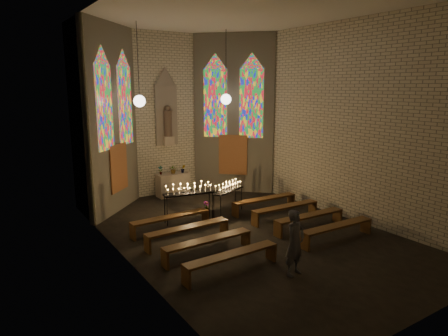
{
  "coord_description": "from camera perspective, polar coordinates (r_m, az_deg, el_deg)",
  "views": [
    {
      "loc": [
        -7.37,
        -10.02,
        4.74
      ],
      "look_at": [
        -0.26,
        0.92,
        2.06
      ],
      "focal_mm": 32.0,
      "sensor_mm": 36.0,
      "label": 1
    }
  ],
  "objects": [
    {
      "name": "pew_left_1",
      "position": [
        12.43,
        -5.18,
        -8.72
      ],
      "size": [
        2.76,
        0.45,
        0.53
      ],
      "rotation": [
        0.0,
        0.0,
        0.02
      ],
      "color": "#503216",
      "rests_on": "ground"
    },
    {
      "name": "flower_vase_left",
      "position": [
        17.37,
        -9.05,
        -0.31
      ],
      "size": [
        0.22,
        0.17,
        0.38
      ],
      "primitive_type": "imported",
      "rotation": [
        0.0,
        0.0,
        -0.17
      ],
      "color": "#4C723F",
      "rests_on": "altar"
    },
    {
      "name": "pew_left_3",
      "position": [
        10.52,
        1.1,
        -12.58
      ],
      "size": [
        2.76,
        0.45,
        0.53
      ],
      "rotation": [
        0.0,
        0.0,
        0.02
      ],
      "color": "#503216",
      "rests_on": "ground"
    },
    {
      "name": "room",
      "position": [
        15.32,
        -4.21,
        7.76
      ],
      "size": [
        8.22,
        12.43,
        7.0
      ],
      "color": "beige",
      "rests_on": "ground"
    },
    {
      "name": "visitor",
      "position": [
        10.42,
        10.11,
        -10.46
      ],
      "size": [
        0.7,
        0.54,
        1.71
      ],
      "primitive_type": "imported",
      "rotation": [
        0.0,
        0.0,
        0.23
      ],
      "color": "#45464F",
      "rests_on": "ground"
    },
    {
      "name": "pew_left_2",
      "position": [
        11.45,
        -2.32,
        -10.51
      ],
      "size": [
        2.76,
        0.45,
        0.53
      ],
      "rotation": [
        0.0,
        0.0,
        0.02
      ],
      "color": "#503216",
      "rests_on": "ground"
    },
    {
      "name": "aisle_flower_pot",
      "position": [
        15.22,
        -2.55,
        -5.62
      ],
      "size": [
        0.28,
        0.28,
        0.46
      ],
      "primitive_type": "imported",
      "rotation": [
        0.0,
        0.0,
        0.1
      ],
      "color": "#4C723F",
      "rests_on": "ground"
    },
    {
      "name": "altar",
      "position": [
        17.65,
        -7.32,
        -2.37
      ],
      "size": [
        1.4,
        0.6,
        1.0
      ],
      "primitive_type": "cube",
      "color": "#B9A997",
      "rests_on": "ground"
    },
    {
      "name": "pew_right_3",
      "position": [
        13.0,
        15.87,
        -8.2
      ],
      "size": [
        2.76,
        0.45,
        0.53
      ],
      "rotation": [
        0.0,
        0.0,
        -0.02
      ],
      "color": "#503216",
      "rests_on": "ground"
    },
    {
      "name": "floor",
      "position": [
        13.31,
        3.16,
        -9.26
      ],
      "size": [
        12.0,
        12.0,
        0.0
      ],
      "primitive_type": "plane",
      "color": "black",
      "rests_on": "ground"
    },
    {
      "name": "votive_stand_right",
      "position": [
        14.93,
        0.62,
        -2.92
      ],
      "size": [
        1.59,
        0.97,
        1.16
      ],
      "rotation": [
        0.0,
        0.0,
        0.41
      ],
      "color": "black",
      "rests_on": "ground"
    },
    {
      "name": "pew_right_1",
      "position": [
        14.59,
        8.76,
        -5.7
      ],
      "size": [
        2.76,
        0.45,
        0.53
      ],
      "rotation": [
        0.0,
        0.0,
        -0.02
      ],
      "color": "#503216",
      "rests_on": "ground"
    },
    {
      "name": "flower_vase_right",
      "position": [
        17.62,
        -5.88,
        -0.1
      ],
      "size": [
        0.24,
        0.21,
        0.36
      ],
      "primitive_type": "imported",
      "rotation": [
        0.0,
        0.0,
        -0.33
      ],
      "color": "#4C723F",
      "rests_on": "altar"
    },
    {
      "name": "pew_right_2",
      "position": [
        13.77,
        12.1,
        -6.89
      ],
      "size": [
        2.76,
        0.45,
        0.53
      ],
      "rotation": [
        0.0,
        0.0,
        -0.02
      ],
      "color": "#503216",
      "rests_on": "ground"
    },
    {
      "name": "pew_right_0",
      "position": [
        15.46,
        5.8,
        -4.62
      ],
      "size": [
        2.76,
        0.45,
        0.53
      ],
      "rotation": [
        0.0,
        0.0,
        -0.02
      ],
      "color": "#503216",
      "rests_on": "ground"
    },
    {
      "name": "votive_stand_left",
      "position": [
        14.13,
        -5.07,
        -3.23
      ],
      "size": [
        1.84,
        0.72,
        1.32
      ],
      "rotation": [
        0.0,
        0.0,
        -0.17
      ],
      "color": "black",
      "rests_on": "ground"
    },
    {
      "name": "pew_left_0",
      "position": [
        13.44,
        -7.6,
        -7.19
      ],
      "size": [
        2.76,
        0.45,
        0.53
      ],
      "rotation": [
        0.0,
        0.0,
        0.02
      ],
      "color": "#503216",
      "rests_on": "ground"
    },
    {
      "name": "flower_vase_center",
      "position": [
        17.5,
        -7.24,
        -0.16
      ],
      "size": [
        0.42,
        0.39,
        0.39
      ],
      "primitive_type": "imported",
      "rotation": [
        0.0,
        0.0,
        -0.32
      ],
      "color": "#4C723F",
      "rests_on": "altar"
    }
  ]
}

